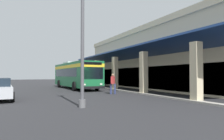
{
  "coord_description": "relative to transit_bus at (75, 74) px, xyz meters",
  "views": [
    {
      "loc": [
        21.82,
        -7.22,
        1.66
      ],
      "look_at": [
        -1.02,
        3.71,
        2.31
      ],
      "focal_mm": 31.85,
      "sensor_mm": 36.0,
      "label": 1
    }
  ],
  "objects": [
    {
      "name": "ground",
      "position": [
        2.25,
        8.72,
        -1.85
      ],
      "size": [
        120.0,
        120.0,
        0.0
      ],
      "primitive_type": "plane",
      "color": "#262628"
    },
    {
      "name": "lot_light_pole",
      "position": [
        14.21,
        -3.47,
        1.89
      ],
      "size": [
        0.6,
        0.6,
        6.95
      ],
      "color": "#59595B",
      "rests_on": "ground"
    },
    {
      "name": "potted_palm",
      "position": [
        -5.58,
        4.82,
        -1.1
      ],
      "size": [
        1.73,
        1.77,
        2.94
      ],
      "color": "brown",
      "rests_on": "ground"
    },
    {
      "name": "transit_bus",
      "position": [
        0.0,
        0.0,
        0.0
      ],
      "size": [
        11.32,
        3.17,
        3.34
      ],
      "color": "#196638",
      "rests_on": "ground"
    },
    {
      "name": "plaza_building",
      "position": [
        3.81,
        12.97,
        1.85
      ],
      "size": [
        28.78,
        16.47,
        7.39
      ],
      "color": "#C6B793",
      "rests_on": "ground"
    },
    {
      "name": "pedestrian",
      "position": [
        8.36,
        1.1,
        -0.83
      ],
      "size": [
        0.53,
        0.59,
        1.79
      ],
      "color": "navy",
      "rests_on": "ground"
    },
    {
      "name": "curb_strip",
      "position": [
        3.81,
        3.35,
        -1.79
      ],
      "size": [
        34.18,
        0.5,
        0.12
      ],
      "primitive_type": "cube",
      "color": "#9E998E",
      "rests_on": "ground"
    }
  ]
}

